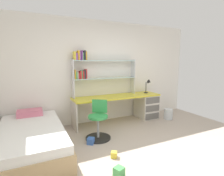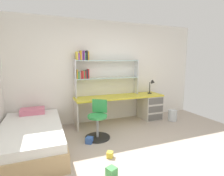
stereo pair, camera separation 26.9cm
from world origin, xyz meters
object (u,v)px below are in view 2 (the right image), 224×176
desk_lamp (152,84)px  waste_bin (172,115)px  desk (141,105)px  swivel_chair (98,123)px  toy_block_yellow_1 (110,155)px  toy_block_blue_2 (89,140)px  toy_block_green_0 (112,172)px  bed_platform (31,136)px  bookshelf_hutch (98,70)px

desk_lamp → waste_bin: desk_lamp is taller
desk → desk_lamp: bearing=1.1°
swivel_chair → desk_lamp: bearing=21.6°
desk_lamp → toy_block_yellow_1: desk_lamp is taller
waste_bin → toy_block_blue_2: bearing=-168.5°
toy_block_green_0 → bed_platform: bearing=130.0°
toy_block_blue_2 → toy_block_yellow_1: bearing=-72.8°
swivel_chair → toy_block_blue_2: bearing=-141.0°
waste_bin → bed_platform: bearing=-175.1°
desk_lamp → waste_bin: bearing=-46.0°
swivel_chair → bookshelf_hutch: bearing=72.5°
bed_platform → toy_block_blue_2: size_ratio=16.44×
waste_bin → toy_block_blue_2: (-2.43, -0.50, -0.08)m
bookshelf_hutch → toy_block_yellow_1: bearing=-100.7°
desk → desk_lamp: desk_lamp is taller
desk → toy_block_green_0: bearing=-129.5°
bookshelf_hutch → waste_bin: bookshelf_hutch is taller
toy_block_green_0 → swivel_chair: bearing=81.6°
toy_block_green_0 → toy_block_blue_2: (-0.05, 1.09, -0.00)m
bed_platform → swivel_chair: bearing=-0.5°
desk → desk_lamp: 0.66m
desk_lamp → toy_block_green_0: desk_lamp is taller
swivel_chair → toy_block_green_0: (-0.19, -1.28, -0.25)m
desk → toy_block_green_0: 2.59m
desk → bookshelf_hutch: size_ratio=1.37×
desk_lamp → swivel_chair: (-1.80, -0.71, -0.65)m
toy_block_blue_2 → desk: bearing=28.1°
waste_bin → toy_block_yellow_1: (-2.24, -1.12, -0.10)m
desk → waste_bin: 0.89m
desk_lamp → bookshelf_hutch: bearing=173.2°
desk_lamp → waste_bin: size_ratio=1.32×
bed_platform → toy_block_green_0: 1.69m
bed_platform → waste_bin: bearing=4.9°
bed_platform → bookshelf_hutch: bearing=29.7°
desk → swivel_chair: bearing=-153.9°
toy_block_blue_2 → bed_platform: bearing=169.0°
toy_block_blue_2 → waste_bin: bearing=11.5°
toy_block_green_0 → desk: bearing=50.5°
bookshelf_hutch → desk: bearing=-9.2°
swivel_chair → toy_block_blue_2: (-0.23, -0.19, -0.25)m
bookshelf_hutch → swivel_chair: 1.43m
swivel_chair → toy_block_green_0: 1.31m
bookshelf_hutch → toy_block_blue_2: bookshelf_hutch is taller
toy_block_yellow_1 → waste_bin: bearing=26.7°
desk → bed_platform: desk is taller
toy_block_yellow_1 → toy_block_green_0: bearing=-107.9°
toy_block_yellow_1 → toy_block_blue_2: toy_block_blue_2 is taller
desk → swivel_chair: size_ratio=2.96×
waste_bin → toy_block_yellow_1: bearing=-153.3°
swivel_chair → waste_bin: size_ratio=2.70×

